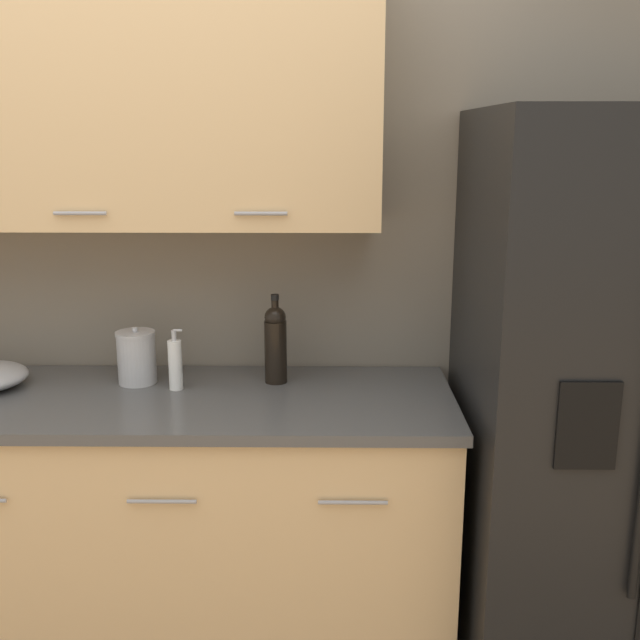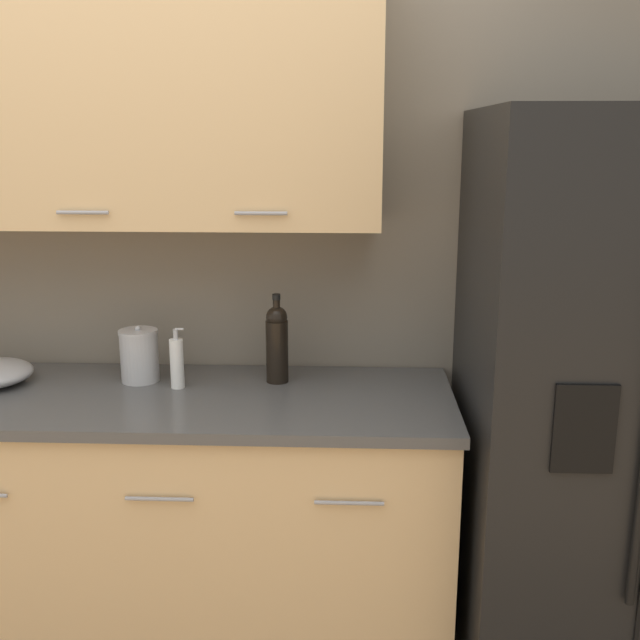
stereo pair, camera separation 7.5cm
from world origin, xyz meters
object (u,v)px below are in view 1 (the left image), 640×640
(steel_canister, at_px, (137,357))
(refrigerator, at_px, (605,406))
(wine_bottle, at_px, (276,343))
(soap_dispenser, at_px, (175,364))

(steel_canister, bearing_deg, refrigerator, -7.41)
(wine_bottle, height_order, soap_dispenser, wine_bottle)
(wine_bottle, distance_m, soap_dispenser, 0.34)
(refrigerator, relative_size, steel_canister, 9.25)
(wine_bottle, relative_size, soap_dispenser, 1.49)
(wine_bottle, height_order, steel_canister, wine_bottle)
(soap_dispenser, distance_m, steel_canister, 0.16)
(soap_dispenser, relative_size, steel_canister, 1.05)
(refrigerator, height_order, soap_dispenser, refrigerator)
(refrigerator, distance_m, soap_dispenser, 1.37)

